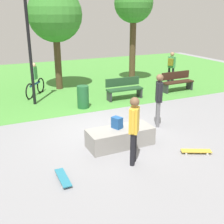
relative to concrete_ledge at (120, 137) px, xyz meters
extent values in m
plane|color=gray|center=(0.09, 1.30, -0.26)|extent=(28.00, 28.00, 0.00)
cube|color=#478C38|center=(0.09, 9.15, -0.25)|extent=(26.60, 12.31, 0.01)
cube|color=gray|center=(0.00, 0.00, 0.00)|extent=(1.86, 0.77, 0.51)
cube|color=#1E4C8C|center=(-0.06, 0.09, 0.42)|extent=(0.29, 0.33, 0.32)
cylinder|color=black|center=(-0.08, -0.94, 0.16)|extent=(0.12, 0.12, 0.84)
cylinder|color=black|center=(-0.23, -1.11, 0.16)|extent=(0.12, 0.12, 0.84)
cube|color=gold|center=(-0.16, -1.03, 0.90)|extent=(0.36, 0.37, 0.63)
cylinder|color=gold|center=(-0.05, -0.90, 0.92)|extent=(0.09, 0.09, 0.58)
cylinder|color=gold|center=(-0.27, -1.16, 0.92)|extent=(0.09, 0.09, 0.58)
sphere|color=brown|center=(-0.16, -1.03, 1.36)|extent=(0.23, 0.23, 0.23)
cylinder|color=slate|center=(1.73, 0.70, 0.17)|extent=(0.12, 0.12, 0.85)
cylinder|color=slate|center=(1.84, 0.90, 0.17)|extent=(0.12, 0.12, 0.85)
cube|color=black|center=(1.79, 0.80, 0.91)|extent=(0.33, 0.38, 0.64)
cylinder|color=black|center=(1.71, 0.65, 0.94)|extent=(0.09, 0.09, 0.59)
cylinder|color=black|center=(1.87, 0.95, 0.94)|extent=(0.09, 0.09, 0.59)
sphere|color=brown|center=(1.79, 0.80, 1.38)|extent=(0.23, 0.23, 0.23)
cube|color=teal|center=(-1.96, -1.03, -0.19)|extent=(0.21, 0.80, 0.02)
cylinder|color=silver|center=(-2.04, -0.75, -0.23)|extent=(0.03, 0.06, 0.06)
cylinder|color=silver|center=(-1.88, -0.76, -0.23)|extent=(0.03, 0.06, 0.06)
cylinder|color=silver|center=(-2.05, -1.31, -0.23)|extent=(0.03, 0.06, 0.06)
cylinder|color=silver|center=(-1.89, -1.32, -0.23)|extent=(0.03, 0.06, 0.06)
cube|color=gold|center=(1.64, -1.29, -0.19)|extent=(0.80, 0.54, 0.02)
cylinder|color=silver|center=(1.35, -1.24, -0.23)|extent=(0.06, 0.05, 0.06)
cylinder|color=silver|center=(1.42, -1.09, -0.23)|extent=(0.06, 0.05, 0.06)
cylinder|color=silver|center=(1.85, -1.49, -0.23)|extent=(0.06, 0.05, 0.06)
cylinder|color=silver|center=(1.92, -1.35, -0.23)|extent=(0.06, 0.05, 0.06)
cube|color=#331E14|center=(5.13, 4.07, 0.19)|extent=(1.61, 0.48, 0.06)
cube|color=#331E14|center=(5.12, 4.29, 0.47)|extent=(1.60, 0.10, 0.36)
cube|color=#2D2D33|center=(5.86, 4.09, -0.03)|extent=(0.09, 0.40, 0.45)
cube|color=#2D2D33|center=(4.39, 4.05, -0.03)|extent=(0.09, 0.40, 0.45)
cube|color=#1E4223|center=(2.21, 3.97, 0.19)|extent=(1.61, 0.46, 0.06)
cube|color=#1E4223|center=(2.21, 4.19, 0.47)|extent=(1.60, 0.08, 0.36)
cube|color=#2D2D33|center=(2.94, 3.96, -0.03)|extent=(0.08, 0.40, 0.45)
cube|color=#2D2D33|center=(1.47, 3.98, -0.03)|extent=(0.08, 0.40, 0.45)
cylinder|color=#4C3823|center=(4.12, 6.79, 1.47)|extent=(0.33, 0.33, 3.44)
sphere|color=#387F2D|center=(4.12, 6.79, 3.78)|extent=(1.97, 1.97, 1.97)
cylinder|color=#4C3823|center=(0.11, 6.95, 1.12)|extent=(0.32, 0.32, 2.75)
sphere|color=#387F2D|center=(0.11, 6.95, 3.24)|extent=(2.50, 2.50, 2.50)
cylinder|color=black|center=(-1.48, 4.93, 2.06)|extent=(0.12, 0.12, 4.63)
cylinder|color=#1E592D|center=(0.18, 3.62, 0.19)|extent=(0.46, 0.46, 0.89)
cylinder|color=black|center=(5.91, 5.88, 0.13)|extent=(0.12, 0.12, 0.78)
cylinder|color=black|center=(6.03, 5.70, 0.13)|extent=(0.12, 0.12, 0.78)
cube|color=#3F8C4C|center=(5.97, 5.79, 0.82)|extent=(0.35, 0.38, 0.59)
cylinder|color=#3F8C4C|center=(5.88, 5.93, 0.84)|extent=(0.09, 0.09, 0.54)
cylinder|color=#3F8C4C|center=(6.07, 5.65, 0.84)|extent=(0.09, 0.09, 0.54)
sphere|color=#9E7556|center=(5.97, 5.79, 1.25)|extent=(0.21, 0.21, 0.21)
cube|color=olive|center=(5.84, 5.70, 0.85)|extent=(0.28, 0.30, 0.36)
torus|color=black|center=(-0.86, 6.66, 0.07)|extent=(0.48, 0.61, 0.72)
torus|color=black|center=(-1.51, 5.78, 0.07)|extent=(0.48, 0.61, 0.72)
cube|color=#2659A5|center=(-1.19, 6.22, 0.27)|extent=(0.62, 0.82, 0.08)
cube|color=#3F8C4C|center=(-1.19, 6.22, 0.77)|extent=(0.31, 0.33, 0.56)
sphere|color=tan|center=(-1.19, 6.22, 1.12)|extent=(0.22, 0.22, 0.22)
camera|label=1|loc=(-3.28, -6.45, 3.31)|focal=45.07mm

